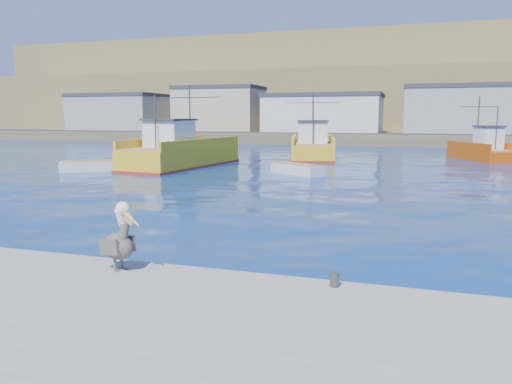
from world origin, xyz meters
TOP-DOWN VIEW (x-y plane):
  - ground at (0.00, 0.00)m, footprint 260.00×260.00m
  - dock_bollards at (0.60, -3.40)m, footprint 36.20×0.20m
  - far_shore at (0.00, 109.20)m, footprint 200.00×81.00m
  - trawler_yellow_a at (-13.71, 23.21)m, footprint 5.74×12.95m
  - trawler_yellow_b at (-5.30, 35.14)m, footprint 6.22×11.95m
  - boat_orange at (10.38, 37.63)m, footprint 5.73×7.96m
  - skiff_left at (-18.68, 18.17)m, footprint 4.48×3.73m
  - skiff_mid at (-3.46, 20.85)m, footprint 4.27×3.64m
  - pelican at (-1.89, -3.78)m, footprint 1.29×0.79m

SIDE VIEW (x-z plane):
  - ground at x=0.00m, z-range 0.00..0.00m
  - skiff_mid at x=-3.46m, z-range -0.16..0.75m
  - skiff_left at x=-18.68m, z-range -0.17..0.78m
  - dock_bollards at x=0.60m, z-range 0.50..0.80m
  - boat_orange at x=10.38m, z-range -1.99..3.98m
  - trawler_yellow_b at x=-5.30m, z-range -2.22..4.31m
  - trawler_yellow_a at x=-13.71m, z-range -2.23..4.45m
  - pelican at x=-1.89m, z-range 0.38..2.00m
  - far_shore at x=0.00m, z-range -3.02..20.98m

